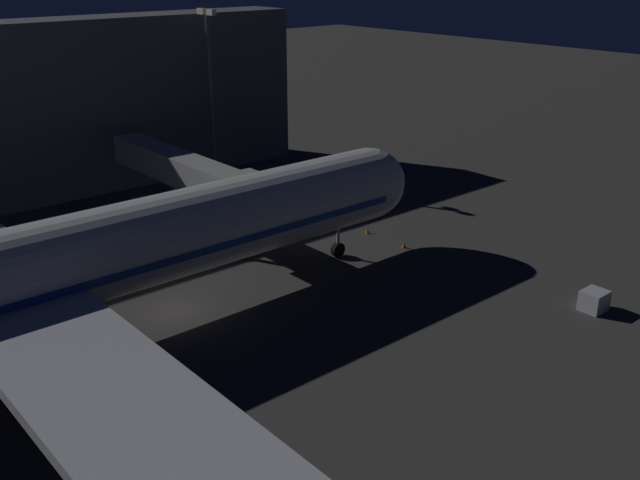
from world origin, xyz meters
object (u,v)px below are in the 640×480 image
object	(u,v)px
baggage_container_mid_row	(594,301)
traffic_cone_nose_port	(404,245)
traffic_cone_nose_starboard	(367,231)
jet_bridge	(194,174)
airliner_at_gate	(23,277)
apron_floodlight_mast	(210,83)

from	to	relation	value
baggage_container_mid_row	traffic_cone_nose_port	bearing A→B (deg)	5.31
traffic_cone_nose_starboard	jet_bridge	bearing A→B (deg)	51.13
airliner_at_gate	traffic_cone_nose_starboard	bearing A→B (deg)	-85.83
apron_floodlight_mast	airliner_at_gate	bearing A→B (deg)	130.93
airliner_at_gate	baggage_container_mid_row	distance (m)	37.09
airliner_at_gate	baggage_container_mid_row	world-z (taller)	airliner_at_gate
jet_bridge	baggage_container_mid_row	world-z (taller)	jet_bridge
traffic_cone_nose_starboard	airliner_at_gate	bearing A→B (deg)	94.17
traffic_cone_nose_port	traffic_cone_nose_starboard	size ratio (longest dim) A/B	1.00
airliner_at_gate	jet_bridge	world-z (taller)	airliner_at_gate
airliner_at_gate	traffic_cone_nose_port	distance (m)	30.72
jet_bridge	traffic_cone_nose_port	bearing A→B (deg)	-139.80
baggage_container_mid_row	traffic_cone_nose_port	xyz separation A→B (m)	(16.42, 1.53, -0.44)
jet_bridge	apron_floodlight_mast	bearing A→B (deg)	-38.01
airliner_at_gate	apron_floodlight_mast	size ratio (longest dim) A/B	3.49
jet_bridge	traffic_cone_nose_port	world-z (taller)	jet_bridge
traffic_cone_nose_starboard	baggage_container_mid_row	bearing A→B (deg)	-175.81
apron_floodlight_mast	traffic_cone_nose_port	distance (m)	29.50
airliner_at_gate	jet_bridge	bearing A→B (deg)	-57.99
traffic_cone_nose_starboard	apron_floodlight_mast	bearing A→B (deg)	1.94
traffic_cone_nose_port	airliner_at_gate	bearing A→B (deg)	85.83
baggage_container_mid_row	traffic_cone_nose_starboard	xyz separation A→B (m)	(20.82, 1.53, -0.44)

